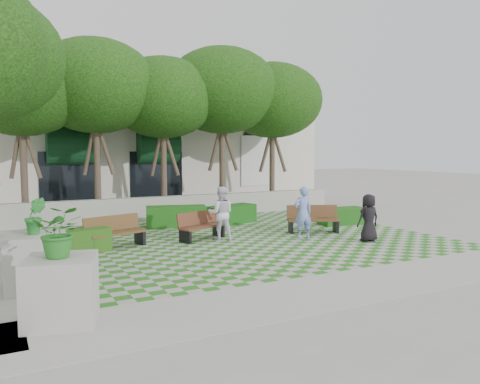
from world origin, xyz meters
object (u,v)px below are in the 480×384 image
hedge_east (342,216)px  person_white (221,213)px  person_blue (303,213)px  planter_back (37,259)px  bench_mid (201,226)px  planter_front (61,276)px  person_dark (369,218)px  bench_west (115,233)px  hedge_west (74,242)px  bench_east (313,219)px  hedge_midright (231,214)px  hedge_midleft (176,216)px

hedge_east → person_white: size_ratio=1.08×
person_blue → planter_back: bearing=23.1°
bench_mid → planter_front: bearing=-153.1°
person_dark → person_white: bearing=-25.6°
bench_west → planter_front: planter_front is taller
bench_mid → person_blue: person_blue is taller
hedge_west → planter_front: bearing=-100.4°
bench_west → person_white: person_white is taller
bench_east → hedge_midright: bench_east is taller
bench_mid → bench_west: 2.63m
bench_west → hedge_midright: (4.87, 2.40, -0.09)m
hedge_east → person_dark: 3.37m
person_white → person_dark: bearing=173.5°
bench_mid → person_dark: size_ratio=1.20×
bench_west → planter_back: size_ratio=0.99×
person_blue → person_white: size_ratio=1.00×
planter_front → hedge_east: bearing=28.7°
hedge_west → person_blue: (6.62, -1.09, 0.50)m
hedge_east → hedge_west: 9.62m
bench_east → planter_back: 9.14m
hedge_west → person_dark: person_dark is taller
hedge_midleft → bench_mid: bearing=-94.0°
bench_east → hedge_west: (-7.60, 0.29, -0.11)m
hedge_west → planter_back: bearing=-110.5°
hedge_east → bench_mid: bearing=-176.8°
planter_front → person_dark: (9.04, 2.77, -0.04)m
planter_front → hedge_midright: bearing=48.3°
person_dark → planter_front: bearing=23.1°
bench_east → bench_mid: size_ratio=1.05×
bench_west → planter_front: (-2.09, -5.42, 0.33)m
hedge_midleft → bench_west: bearing=-136.1°
hedge_midright → person_blue: bearing=-80.9°
planter_back → bench_west: bearing=55.2°
person_blue → person_white: person_white is taller
hedge_west → planter_back: 3.23m
bench_west → hedge_west: size_ratio=0.99×
hedge_midleft → bench_east: bearing=-42.0°
planter_front → person_blue: planter_front is taller
hedge_west → person_blue: bearing=-9.3°
bench_east → hedge_east: 2.20m
bench_mid → bench_west: size_ratio=0.95×
hedge_midright → planter_front: size_ratio=1.06×
person_dark → person_white: person_white is taller
hedge_west → person_dark: bearing=-16.4°
person_white → hedge_east: bearing=-147.9°
hedge_east → person_white: 5.37m
person_blue → hedge_west: bearing=-0.2°
bench_west → hedge_midleft: bearing=27.0°
bench_west → person_dark: size_ratio=1.26×
bench_mid → hedge_midleft: bearing=63.8°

